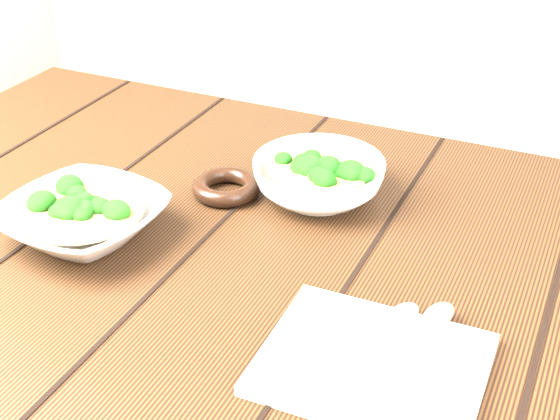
{
  "coord_description": "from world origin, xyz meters",
  "views": [
    {
      "loc": [
        0.42,
        -0.74,
        1.29
      ],
      "look_at": [
        0.07,
        0.01,
        0.8
      ],
      "focal_mm": 50.0,
      "sensor_mm": 36.0,
      "label": 1
    }
  ],
  "objects_px": {
    "table": "(230,308)",
    "soup_bowl_back": "(319,178)",
    "trivet": "(226,187)",
    "soup_bowl_front": "(83,218)",
    "napkin": "(372,364)"
  },
  "relations": [
    {
      "from": "soup_bowl_front",
      "to": "napkin",
      "type": "relative_size",
      "value": 0.99
    },
    {
      "from": "table",
      "to": "napkin",
      "type": "relative_size",
      "value": 5.46
    },
    {
      "from": "soup_bowl_front",
      "to": "soup_bowl_back",
      "type": "distance_m",
      "value": 0.32
    },
    {
      "from": "table",
      "to": "soup_bowl_front",
      "type": "relative_size",
      "value": 5.51
    },
    {
      "from": "table",
      "to": "soup_bowl_back",
      "type": "bearing_deg",
      "value": 62.28
    },
    {
      "from": "trivet",
      "to": "table",
      "type": "bearing_deg",
      "value": -61.67
    },
    {
      "from": "table",
      "to": "soup_bowl_front",
      "type": "bearing_deg",
      "value": -153.6
    },
    {
      "from": "soup_bowl_back",
      "to": "trivet",
      "type": "xyz_separation_m",
      "value": [
        -0.12,
        -0.04,
        -0.02
      ]
    },
    {
      "from": "table",
      "to": "soup_bowl_back",
      "type": "distance_m",
      "value": 0.22
    },
    {
      "from": "soup_bowl_back",
      "to": "napkin",
      "type": "bearing_deg",
      "value": -58.85
    },
    {
      "from": "soup_bowl_back",
      "to": "trivet",
      "type": "distance_m",
      "value": 0.13
    },
    {
      "from": "soup_bowl_back",
      "to": "trivet",
      "type": "relative_size",
      "value": 2.28
    },
    {
      "from": "soup_bowl_front",
      "to": "table",
      "type": "bearing_deg",
      "value": 26.4
    },
    {
      "from": "soup_bowl_front",
      "to": "trivet",
      "type": "bearing_deg",
      "value": 56.57
    },
    {
      "from": "trivet",
      "to": "soup_bowl_back",
      "type": "bearing_deg",
      "value": 20.31
    }
  ]
}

